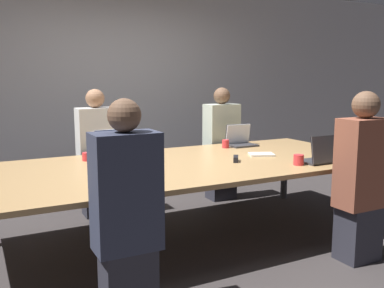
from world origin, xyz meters
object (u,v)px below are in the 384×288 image
at_px(person_near_left, 127,215).
at_px(person_far_midleft, 97,155).
at_px(person_near_right, 361,180).
at_px(cup_near_right, 299,160).
at_px(cup_far_right, 226,144).
at_px(laptop_near_right, 322,155).
at_px(laptop_far_midleft, 112,149).
at_px(bottle_near_left, 144,166).
at_px(person_far_right, 221,146).
at_px(laptop_near_left, 115,179).
at_px(cup_far_midleft, 87,157).
at_px(stapler, 236,159).
at_px(laptop_far_right, 240,139).

bearing_deg(person_near_left, person_far_midleft, -100.18).
distance_m(person_near_right, cup_near_right, 0.56).
height_order(cup_far_right, cup_near_right, cup_near_right).
xyz_separation_m(person_near_left, laptop_near_right, (2.00, 0.44, 0.13)).
bearing_deg(laptop_far_midleft, bottle_near_left, -94.03).
distance_m(person_far_midleft, laptop_near_right, 2.32).
xyz_separation_m(person_far_midleft, cup_far_right, (1.29, -0.54, 0.10)).
bearing_deg(person_far_right, bottle_near_left, -136.64).
distance_m(person_far_midleft, laptop_near_left, 1.69).
height_order(cup_far_midleft, cup_near_right, cup_near_right).
xyz_separation_m(laptop_far_midleft, person_near_right, (1.57, -1.64, -0.12)).
distance_m(person_far_right, person_near_left, 2.77).
bearing_deg(person_far_right, laptop_far_midleft, -164.29).
height_order(laptop_far_midleft, laptop_near_left, laptop_far_midleft).
bearing_deg(bottle_near_left, person_near_right, -19.31).
height_order(person_near_right, cup_near_right, person_near_right).
distance_m(laptop_far_midleft, cup_far_midleft, 0.27).
height_order(cup_near_right, stapler, cup_near_right).
bearing_deg(person_far_midleft, laptop_far_right, -17.12).
bearing_deg(person_near_left, cup_near_right, -164.95).
bearing_deg(person_near_left, cup_far_midleft, -95.16).
relative_size(person_far_right, person_near_right, 0.99).
bearing_deg(cup_far_midleft, stapler, -29.01).
height_order(person_far_right, laptop_near_left, person_far_right).
bearing_deg(person_near_left, stapler, -147.34).
xyz_separation_m(bottle_near_left, cup_near_right, (1.44, -0.06, -0.07)).
relative_size(cup_far_midleft, laptop_near_left, 0.29).
height_order(laptop_near_left, person_near_left, person_near_left).
xyz_separation_m(cup_far_midleft, person_near_left, (-0.14, -1.54, -0.10)).
xyz_separation_m(person_near_right, cup_near_right, (-0.21, 0.51, 0.09)).
distance_m(person_far_midleft, person_near_left, 2.13).
distance_m(cup_near_right, stapler, 0.56).
xyz_separation_m(laptop_far_midleft, cup_far_right, (1.27, -0.04, -0.03)).
relative_size(laptop_far_midleft, bottle_near_left, 1.18).
relative_size(person_near_left, stapler, 9.19).
distance_m(laptop_near_right, cup_near_right, 0.25).
distance_m(person_near_left, cup_near_right, 1.82).
height_order(cup_far_right, stapler, cup_far_right).
distance_m(laptop_far_right, person_far_right, 0.42).
bearing_deg(laptop_near_left, cup_far_midleft, -93.71).
xyz_separation_m(laptop_near_right, cup_near_right, (-0.24, 0.03, -0.03)).
relative_size(cup_far_midleft, cup_near_right, 1.01).
bearing_deg(cup_far_midleft, laptop_near_left, -93.71).
distance_m(laptop_far_midleft, cup_near_right, 1.77).
relative_size(laptop_near_left, laptop_near_right, 0.98).
height_order(cup_far_right, laptop_near_right, laptop_near_right).
distance_m(person_far_right, cup_near_right, 1.56).
distance_m(person_far_right, bottle_near_left, 2.18).
xyz_separation_m(bottle_near_left, laptop_near_right, (1.68, -0.09, -0.04)).
bearing_deg(cup_far_midleft, laptop_far_right, 2.91).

